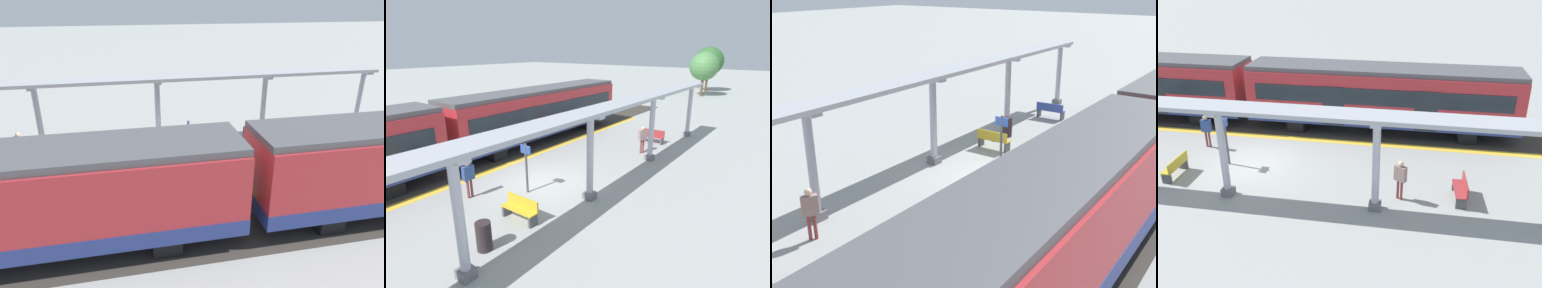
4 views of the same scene
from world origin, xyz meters
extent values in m
plane|color=#9EA09D|center=(0.00, 0.00, 0.00)|extent=(176.00, 176.00, 0.00)
cube|color=yellow|center=(-2.98, 0.00, 0.00)|extent=(0.50, 30.39, 0.01)
cube|color=#38332D|center=(-4.83, 0.00, 0.00)|extent=(3.20, 42.39, 0.01)
cube|color=#1E262D|center=(-3.51, -6.89, 1.69)|extent=(0.04, 1.10, 2.00)
cube|color=#B72A30|center=(-4.83, 5.25, 1.94)|extent=(2.60, 13.85, 2.60)
cube|color=navy|center=(-4.83, 5.25, 0.92)|extent=(2.63, 13.87, 0.55)
cube|color=#515156|center=(-4.83, 5.25, 3.36)|extent=(2.39, 13.85, 0.24)
cube|color=#1E262D|center=(-3.52, 5.25, 2.25)|extent=(0.03, 12.74, 0.84)
cube|color=#1E262D|center=(-3.51, 2.94, 1.69)|extent=(0.04, 1.10, 2.00)
cube|color=#1E262D|center=(-3.51, 7.56, 1.69)|extent=(0.04, 1.10, 2.00)
cube|color=black|center=(-4.83, 0.82, 0.32)|extent=(2.21, 0.90, 0.64)
cube|color=slate|center=(2.78, -11.67, 0.15)|extent=(0.44, 0.44, 0.30)
cylinder|color=#B1B2C3|center=(2.78, -11.67, 1.87)|extent=(0.28, 0.28, 3.15)
cube|color=#B1B2C3|center=(2.78, -11.67, 3.51)|extent=(1.10, 0.36, 0.12)
cube|color=slate|center=(2.78, -5.73, 0.15)|extent=(0.44, 0.44, 0.30)
cylinder|color=#B1B2C3|center=(2.78, -5.73, 1.87)|extent=(0.28, 0.28, 3.15)
cube|color=#B1B2C3|center=(2.78, -5.73, 3.51)|extent=(1.10, 0.36, 0.12)
cube|color=slate|center=(2.78, 0.08, 0.15)|extent=(0.44, 0.44, 0.30)
cylinder|color=#B1B2C3|center=(2.78, 0.08, 1.87)|extent=(0.28, 0.28, 3.15)
cube|color=#B1B2C3|center=(2.78, 0.08, 3.51)|extent=(1.10, 0.36, 0.12)
cube|color=slate|center=(2.78, 5.88, 0.15)|extent=(0.44, 0.44, 0.30)
cylinder|color=#B1B2C3|center=(2.78, 5.88, 1.87)|extent=(0.28, 0.28, 3.15)
cube|color=#B1B2C3|center=(2.78, 5.88, 3.51)|extent=(1.10, 0.36, 0.12)
cube|color=#A8AAB2|center=(2.78, 0.21, 3.65)|extent=(1.20, 24.56, 0.16)
cube|color=#354D9F|center=(1.77, -8.70, 0.44)|extent=(1.52, 0.52, 0.04)
cube|color=#354D9F|center=(1.76, -8.51, 0.66)|extent=(1.50, 0.14, 0.40)
cube|color=#4C4C51|center=(2.44, -8.66, 0.21)|extent=(0.12, 0.40, 0.42)
cube|color=#4C4C51|center=(1.10, -8.74, 0.21)|extent=(0.12, 0.40, 0.42)
cube|color=gold|center=(1.71, -2.83, 0.44)|extent=(1.51, 0.48, 0.04)
cube|color=gold|center=(1.71, -2.64, 0.66)|extent=(1.50, 0.10, 0.40)
cube|color=#4C4C51|center=(2.38, -2.81, 0.21)|extent=(0.11, 0.40, 0.42)
cube|color=#4C4C51|center=(1.04, -2.85, 0.21)|extent=(0.11, 0.40, 0.42)
cylinder|color=#2C2223|center=(2.13, -4.65, 0.47)|extent=(0.48, 0.48, 0.94)
cylinder|color=#4C4C51|center=(0.29, -1.05, 1.10)|extent=(0.10, 0.10, 2.20)
cube|color=#284C9E|center=(0.29, -1.05, 1.95)|extent=(0.56, 0.04, 0.36)
cylinder|color=brown|center=(-1.26, -2.92, 0.40)|extent=(0.10, 0.10, 0.81)
cylinder|color=brown|center=(-1.26, -2.76, 0.40)|extent=(0.10, 0.10, 0.81)
cube|color=#2D4884|center=(-1.26, -2.84, 1.11)|extent=(0.22, 0.47, 0.61)
sphere|color=tan|center=(-1.26, -2.84, 1.53)|extent=(0.22, 0.22, 0.22)
cylinder|color=brown|center=(1.95, 6.79, 0.40)|extent=(0.10, 0.10, 0.81)
cylinder|color=brown|center=(1.87, 6.64, 0.40)|extent=(0.10, 0.10, 0.81)
cube|color=gray|center=(1.91, 6.72, 1.11)|extent=(0.42, 0.51, 0.60)
sphere|color=beige|center=(1.91, 6.72, 1.52)|extent=(0.22, 0.22, 0.22)
camera|label=1|loc=(-14.27, 1.82, 7.42)|focal=32.28mm
camera|label=2|loc=(9.39, -9.42, 6.02)|focal=28.85mm
camera|label=3|loc=(-8.51, 13.72, 7.16)|focal=43.31mm
camera|label=4|loc=(15.79, 7.26, 8.61)|focal=38.87mm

